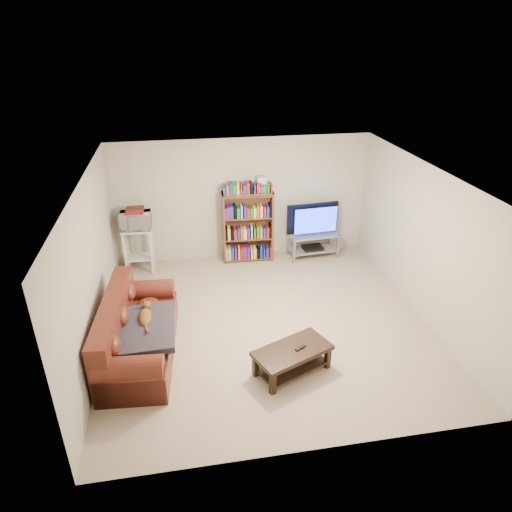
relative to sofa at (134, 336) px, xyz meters
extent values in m
plane|color=tan|center=(2.00, 0.45, -0.32)|extent=(5.00, 5.00, 0.00)
plane|color=white|center=(2.00, 0.45, 2.08)|extent=(5.00, 5.00, 0.00)
plane|color=beige|center=(2.00, 2.95, 0.88)|extent=(5.00, 0.00, 5.00)
plane|color=beige|center=(2.00, -2.05, 0.88)|extent=(5.00, 0.00, 5.00)
plane|color=beige|center=(-0.50, 0.45, 0.88)|extent=(0.00, 5.00, 5.00)
plane|color=beige|center=(4.50, 0.45, 0.88)|extent=(0.00, 5.00, 5.00)
cube|color=#592116|center=(0.08, -0.01, -0.12)|extent=(1.07, 2.17, 0.40)
cube|color=#592116|center=(-0.24, 0.02, 0.14)|extent=(0.43, 2.12, 0.88)
cube|color=#592116|center=(0.01, -0.93, -0.06)|extent=(0.88, 0.31, 0.52)
cube|color=#592116|center=(0.16, 0.92, -0.06)|extent=(0.88, 0.31, 0.52)
cube|color=#2F2B36|center=(0.17, -0.16, 0.21)|extent=(0.82, 1.05, 0.18)
cube|color=black|center=(2.12, -0.74, 0.03)|extent=(1.16, 0.89, 0.06)
cube|color=black|center=(2.12, -0.74, -0.22)|extent=(1.05, 0.80, 0.03)
cube|color=black|center=(1.77, -1.11, -0.16)|extent=(0.09, 0.09, 0.32)
cube|color=black|center=(2.62, -0.74, -0.16)|extent=(0.09, 0.09, 0.32)
cube|color=black|center=(1.62, -0.74, -0.16)|extent=(0.09, 0.09, 0.32)
cube|color=black|center=(2.46, -0.38, -0.16)|extent=(0.09, 0.09, 0.32)
cube|color=black|center=(2.22, -0.75, 0.07)|extent=(0.17, 0.13, 0.02)
cube|color=#999EA3|center=(3.39, 2.61, 0.16)|extent=(1.02, 0.52, 0.03)
cube|color=#999EA3|center=(3.39, 2.61, -0.17)|extent=(0.97, 0.49, 0.02)
cube|color=gray|center=(2.94, 2.38, -0.07)|extent=(0.05, 0.05, 0.50)
cube|color=gray|center=(3.87, 2.45, -0.07)|extent=(0.05, 0.05, 0.50)
cube|color=gray|center=(2.91, 2.77, -0.07)|extent=(0.05, 0.05, 0.50)
cube|color=gray|center=(3.84, 2.84, -0.07)|extent=(0.05, 0.05, 0.50)
imported|color=black|center=(3.39, 2.61, 0.49)|extent=(1.07, 0.22, 0.61)
cube|color=black|center=(3.39, 2.61, -0.13)|extent=(0.42, 0.31, 0.06)
cube|color=brown|center=(1.59, 2.72, 0.39)|extent=(0.06, 0.31, 1.42)
cube|color=brown|center=(2.54, 2.67, 0.39)|extent=(0.06, 0.31, 1.42)
cube|color=brown|center=(2.07, 2.69, 1.09)|extent=(1.00, 0.36, 0.03)
cube|color=maroon|center=(1.85, 2.70, 1.14)|extent=(0.30, 0.23, 0.08)
cube|color=silver|center=(-0.04, 2.56, 0.56)|extent=(0.57, 0.43, 0.04)
cube|color=silver|center=(-0.04, 2.56, -0.02)|extent=(0.52, 0.38, 0.03)
cube|color=silver|center=(-0.29, 2.41, 0.11)|extent=(0.05, 0.05, 0.85)
cube|color=silver|center=(0.19, 2.39, 0.11)|extent=(0.05, 0.05, 0.85)
cube|color=silver|center=(-0.27, 2.74, 0.11)|extent=(0.05, 0.05, 0.85)
cube|color=silver|center=(0.20, 2.72, 0.11)|extent=(0.05, 0.05, 0.85)
imported|color=silver|center=(-0.04, 2.56, 0.73)|extent=(0.56, 0.39, 0.30)
cube|color=maroon|center=(-0.04, 2.56, 0.91)|extent=(0.34, 0.30, 0.05)
camera|label=1|loc=(0.79, -5.46, 3.90)|focal=32.00mm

